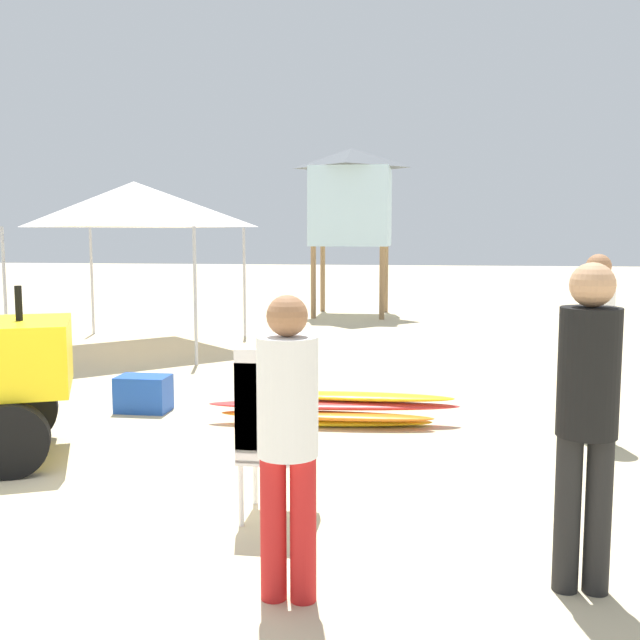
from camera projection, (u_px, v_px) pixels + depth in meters
ground at (61, 494)px, 5.58m from camera, size 80.00×80.00×0.00m
stacked_plastic_chairs at (275, 421)px, 4.98m from camera, size 0.48×0.48×1.20m
surfboard_pile at (337, 409)px, 7.57m from camera, size 2.59×0.55×0.32m
lifeguard_near_left at (288, 429)px, 3.88m from camera, size 0.32×0.32×1.63m
lifeguard_near_center at (587, 405)px, 3.96m from camera, size 0.32×0.32×1.80m
lifeguard_near_right at (596, 333)px, 6.95m from camera, size 0.32×0.32×1.75m
popup_canopy at (134, 205)px, 12.46m from camera, size 3.05×3.05×2.79m
lifeguard_tower at (351, 197)px, 17.38m from camera, size 1.98×1.98×3.89m
traffic_cone_near at (574, 362)px, 9.64m from camera, size 0.41×0.41×0.58m
cooler_box at (144, 394)px, 8.16m from camera, size 0.56×0.38×0.39m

